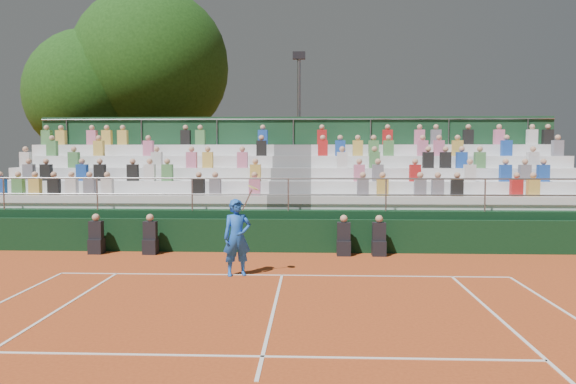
{
  "coord_description": "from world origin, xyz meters",
  "views": [
    {
      "loc": [
        0.71,
        -13.51,
        2.99
      ],
      "look_at": [
        0.0,
        3.5,
        1.8
      ],
      "focal_mm": 35.0,
      "sensor_mm": 36.0,
      "label": 1
    }
  ],
  "objects_px": {
    "tennis_player": "(237,237)",
    "floodlight_mast": "(299,120)",
    "tree_east": "(151,67)",
    "tree_west": "(91,95)"
  },
  "relations": [
    {
      "from": "tennis_player",
      "to": "floodlight_mast",
      "type": "xyz_separation_m",
      "value": [
        1.19,
        13.7,
        3.63
      ]
    },
    {
      "from": "tennis_player",
      "to": "tree_east",
      "type": "relative_size",
      "value": 0.2
    },
    {
      "from": "tree_west",
      "to": "floodlight_mast",
      "type": "distance_m",
      "value": 9.93
    },
    {
      "from": "tree_west",
      "to": "floodlight_mast",
      "type": "bearing_deg",
      "value": 4.64
    },
    {
      "from": "tennis_player",
      "to": "floodlight_mast",
      "type": "height_order",
      "value": "floodlight_mast"
    },
    {
      "from": "tennis_player",
      "to": "tree_east",
      "type": "xyz_separation_m",
      "value": [
        -5.94,
        13.55,
        6.19
      ]
    },
    {
      "from": "floodlight_mast",
      "to": "tree_east",
      "type": "bearing_deg",
      "value": -178.78
    },
    {
      "from": "tree_east",
      "to": "tree_west",
      "type": "bearing_deg",
      "value": -166.54
    },
    {
      "from": "tree_east",
      "to": "floodlight_mast",
      "type": "distance_m",
      "value": 7.57
    },
    {
      "from": "tree_west",
      "to": "tree_east",
      "type": "relative_size",
      "value": 0.81
    }
  ]
}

